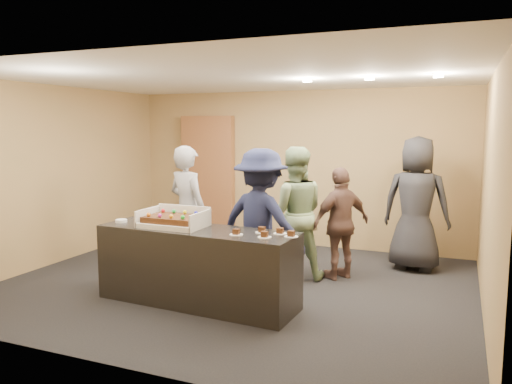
% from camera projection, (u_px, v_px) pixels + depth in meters
% --- Properties ---
extents(room, '(6.04, 6.00, 2.70)m').
position_uv_depth(room, '(235.00, 183.00, 6.47)').
color(room, black).
rests_on(room, ground).
extents(serving_counter, '(2.44, 0.84, 0.90)m').
position_uv_depth(serving_counter, '(197.00, 266.00, 5.86)').
color(serving_counter, black).
rests_on(serving_counter, floor).
extents(storage_cabinet, '(1.03, 0.15, 2.28)m').
position_uv_depth(storage_cabinet, '(208.00, 177.00, 9.34)').
color(storage_cabinet, brown).
rests_on(storage_cabinet, floor).
extents(cake_box, '(0.75, 0.52, 0.22)m').
position_uv_depth(cake_box, '(175.00, 222.00, 5.94)').
color(cake_box, white).
rests_on(cake_box, serving_counter).
extents(sheet_cake, '(0.64, 0.44, 0.12)m').
position_uv_depth(sheet_cake, '(173.00, 219.00, 5.91)').
color(sheet_cake, '#3E200E').
rests_on(sheet_cake, cake_box).
extents(plate_stack, '(0.14, 0.14, 0.04)m').
position_uv_depth(plate_stack, '(121.00, 221.00, 6.19)').
color(plate_stack, white).
rests_on(plate_stack, serving_counter).
extents(slice_a, '(0.15, 0.15, 0.07)m').
position_uv_depth(slice_a, '(236.00, 233.00, 5.46)').
color(slice_a, white).
rests_on(slice_a, serving_counter).
extents(slice_b, '(0.15, 0.15, 0.07)m').
position_uv_depth(slice_b, '(262.00, 231.00, 5.57)').
color(slice_b, white).
rests_on(slice_b, serving_counter).
extents(slice_c, '(0.15, 0.15, 0.07)m').
position_uv_depth(slice_c, '(265.00, 235.00, 5.33)').
color(slice_c, white).
rests_on(slice_c, serving_counter).
extents(slice_d, '(0.15, 0.15, 0.07)m').
position_uv_depth(slice_d, '(280.00, 232.00, 5.51)').
color(slice_d, white).
rests_on(slice_d, serving_counter).
extents(slice_e, '(0.15, 0.15, 0.07)m').
position_uv_depth(slice_e, '(291.00, 235.00, 5.36)').
color(slice_e, white).
rests_on(slice_e, serving_counter).
extents(person_server_grey, '(0.77, 0.63, 1.82)m').
position_uv_depth(person_server_grey, '(188.00, 210.00, 7.03)').
color(person_server_grey, gray).
rests_on(person_server_grey, floor).
extents(person_sage_man, '(1.07, 0.96, 1.81)m').
position_uv_depth(person_sage_man, '(294.00, 213.00, 6.80)').
color(person_sage_man, gray).
rests_on(person_sage_man, floor).
extents(person_navy_man, '(1.28, 0.88, 1.82)m').
position_uv_depth(person_navy_man, '(261.00, 222.00, 6.15)').
color(person_navy_man, '#181E3E').
rests_on(person_navy_man, floor).
extents(person_brown_extra, '(0.87, 0.93, 1.54)m').
position_uv_depth(person_brown_extra, '(341.00, 223.00, 6.81)').
color(person_brown_extra, brown).
rests_on(person_brown_extra, floor).
extents(person_dark_suit, '(1.01, 0.70, 1.95)m').
position_uv_depth(person_dark_suit, '(416.00, 204.00, 7.21)').
color(person_dark_suit, black).
rests_on(person_dark_suit, floor).
extents(ceiling_spotlights, '(1.72, 0.12, 0.03)m').
position_uv_depth(ceiling_spotlights, '(370.00, 78.00, 6.15)').
color(ceiling_spotlights, '#FFEAC6').
rests_on(ceiling_spotlights, ceiling).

